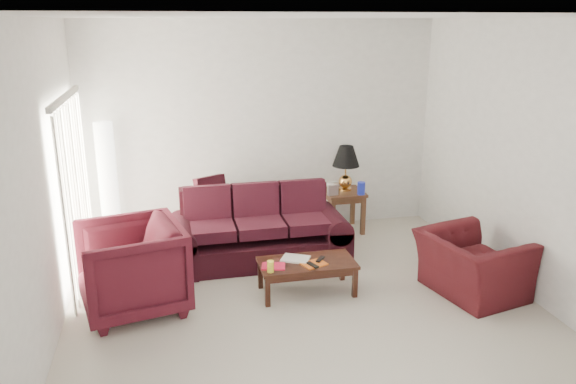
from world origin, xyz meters
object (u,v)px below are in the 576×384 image
Objects in this scene: floor_lamp at (108,186)px; sofa at (259,227)px; armchair_right at (472,265)px; coffee_table at (307,277)px; armchair_left at (131,268)px; end_table at (343,211)px.

sofa is at bearing -25.22° from floor_lamp.
floor_lamp is 4.66m from armchair_right.
sofa is 1.09m from coffee_table.
armchair_left is at bearing -179.51° from coffee_table.
armchair_right is at bearing -29.55° from floor_lamp.
floor_lamp reaches higher than coffee_table.
floor_lamp is 1.66× the size of armchair_left.
floor_lamp is 1.64× the size of armchair_right.
armchair_left is at bearing -148.49° from end_table.
coffee_table is (-1.80, 0.42, -0.16)m from armchair_right.
floor_lamp is at bearing 153.11° from sofa.
coffee_table is at bearing 76.86° from armchair_left.
end_table reaches higher than coffee_table.
sofa is 2.60m from armchair_right.
floor_lamp is at bearing 179.12° from end_table.
coffee_table is (0.38, -0.99, -0.27)m from sofa.
coffee_table is (1.90, -0.02, -0.29)m from armchair_left.
sofa is 3.70× the size of end_table.
end_table is 3.30m from floor_lamp.
end_table is 0.57× the size of armchair_left.
sofa reaches higher than armchair_right.
armchair_right is (2.17, -1.41, -0.11)m from sofa.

